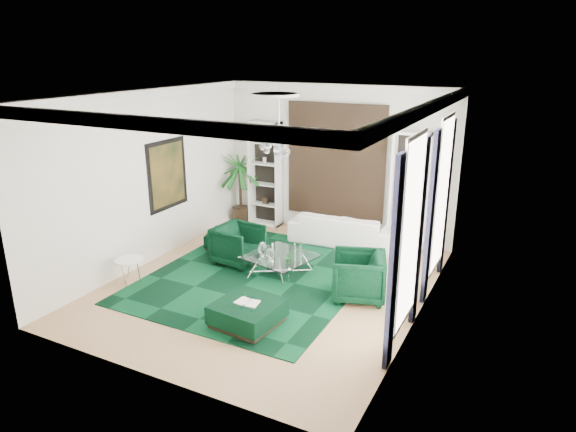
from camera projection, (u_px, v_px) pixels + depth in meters
The scene contains 30 objects.
floor at pixel (270, 285), 10.49m from camera, with size 6.00×7.00×0.02m, color tan.
ceiling at pixel (267, 94), 9.31m from camera, with size 6.00×7.00×0.02m, color white.
wall_back at pixel (336, 161), 12.88m from camera, with size 6.00×0.02×3.80m, color silver.
wall_front at pixel (143, 257), 6.93m from camera, with size 6.00×0.02×3.80m, color silver.
wall_left at pixel (148, 178), 11.20m from camera, with size 0.02×7.00×3.80m, color silver.
wall_right at pixel (425, 217), 8.60m from camera, with size 0.02×7.00×3.80m, color silver.
crown_molding at pixel (268, 100), 9.34m from camera, with size 6.00×7.00×0.18m, color white, non-canonical shape.
ceiling_medallion at pixel (275, 95), 9.58m from camera, with size 0.90×0.90×0.05m, color white.
tapestry at pixel (336, 162), 12.83m from camera, with size 2.50×0.06×2.80m, color black.
shelving_left at pixel (265, 174), 13.70m from camera, with size 0.90×0.38×2.80m, color white, non-canonical shape.
shelving_right at pixel (410, 192), 12.02m from camera, with size 0.90×0.38×2.80m, color white, non-canonical shape.
painting at pixel (168, 175), 11.71m from camera, with size 0.04×1.30×1.60m, color black.
window_near at pixel (411, 233), 7.85m from camera, with size 0.03×1.10×2.90m, color white.
curtain_near_a at pixel (393, 266), 7.28m from camera, with size 0.07×0.30×3.25m, color black.
curtain_near_b at pixel (419, 233), 8.60m from camera, with size 0.07×0.30×3.25m, color black.
window_far at pixel (442, 195), 9.88m from camera, with size 0.03×1.10×2.90m, color white.
curtain_far_a at pixel (430, 219), 9.32m from camera, with size 0.07×0.30×3.25m, color black.
curtain_far_b at pixel (447, 197), 10.64m from camera, with size 0.07×0.30×3.25m, color black.
rug at pixel (258, 276), 10.86m from camera, with size 4.20×5.00×0.02m, color black.
sofa at pixel (343, 228), 12.63m from camera, with size 2.56×1.00×0.75m, color white.
armchair_left at pixel (238, 245), 11.41m from camera, with size 0.93×0.96×0.87m, color black.
armchair_right at pixel (358, 276), 9.78m from camera, with size 0.97×1.00×0.91m, color black.
coffee_table at pixel (280, 265), 10.87m from camera, with size 1.26×1.26×0.43m, color white, non-canonical shape.
ottoman_side at pixel (227, 240), 12.42m from camera, with size 0.85×0.85×0.38m, color black.
ottoman_front at pixel (248, 314), 8.90m from camera, with size 1.05×1.05×0.42m, color black.
book at pixel (247, 302), 8.83m from camera, with size 0.42×0.28×0.03m, color white.
side_table at pixel (130, 272), 10.40m from camera, with size 0.56×0.56×0.54m, color white.
palm at pixel (240, 177), 13.91m from camera, with size 1.60×1.60×2.56m, color #19591E, non-canonical shape.
chandelier at pixel (279, 141), 10.11m from camera, with size 0.89×0.89×0.80m, color white, non-canonical shape.
table_plant at pixel (288, 258), 10.41m from camera, with size 0.12×0.10×0.21m, color #19591E.
Camera 1 is at (4.66, -8.34, 4.58)m, focal length 32.00 mm.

